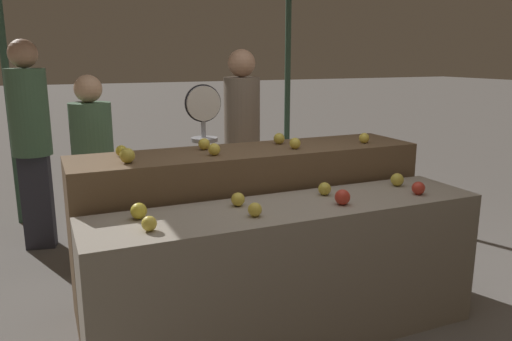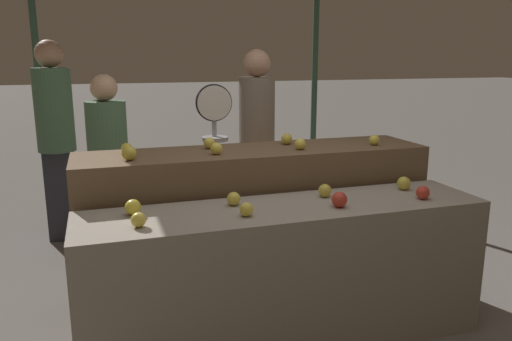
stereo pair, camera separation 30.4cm
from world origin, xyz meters
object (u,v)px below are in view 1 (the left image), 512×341
(produce_scale, at_px, (204,139))
(person_vendor_at_scale, at_px, (242,135))
(person_customer_left, at_px, (94,162))
(person_customer_right, at_px, (30,129))

(produce_scale, relative_size, person_vendor_at_scale, 0.85)
(person_customer_left, bearing_deg, person_vendor_at_scale, -171.72)
(person_vendor_at_scale, height_order, person_customer_right, person_customer_right)
(person_vendor_at_scale, bearing_deg, person_customer_right, -3.06)
(person_vendor_at_scale, relative_size, person_customer_right, 0.95)
(person_vendor_at_scale, xyz_separation_m, person_customer_left, (-1.22, -0.02, -0.12))
(person_customer_right, bearing_deg, person_vendor_at_scale, 167.16)
(produce_scale, relative_size, person_customer_right, 0.81)
(person_vendor_at_scale, bearing_deg, person_customer_left, 22.71)
(person_vendor_at_scale, distance_m, person_customer_left, 1.22)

